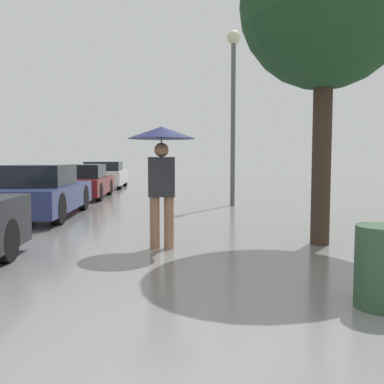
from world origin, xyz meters
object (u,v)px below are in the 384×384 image
Objects in this scene: street_lamp at (233,89)px; trash_bin at (381,267)px; parked_car_second at (40,192)px; tree at (325,5)px; pedestrian at (161,153)px; parked_car_farthest at (105,175)px; parked_car_third at (84,182)px.

street_lamp reaches higher than trash_bin.
parked_car_second is 5.44× the size of trash_bin.
street_lamp is (-0.56, 5.81, -0.36)m from tree.
pedestrian is at bearing -175.50° from tree.
tree is 6.69× the size of trash_bin.
tree is at bearing -84.52° from street_lamp.
parked_car_farthest is at bearing 106.68° from trash_bin.
tree reaches higher than street_lamp.
parked_car_farthest is 0.78× the size of tree.
pedestrian is 4.86m from parked_car_second.
trash_bin is at bearing -66.49° from parked_car_third.
street_lamp is at bearing -28.69° from parked_car_third.
parked_car_second is 0.82× the size of street_lamp.
street_lamp is at bearing -58.40° from parked_car_farthest.
parked_car_farthest is (-0.02, 10.30, 0.01)m from parked_car_second.
parked_car_farthest is 0.79× the size of street_lamp.
street_lamp reaches higher than pedestrian.
tree is at bearing 80.80° from trash_bin.
street_lamp reaches higher than parked_car_second.
pedestrian reaches higher than parked_car_farthest.
parked_car_farthest is (-0.06, 5.37, 0.04)m from parked_car_third.
pedestrian is 3.60m from trash_bin.
trash_bin is at bearing -99.20° from tree.
parked_car_farthest is at bearing 111.67° from tree.
tree is at bearing -57.32° from parked_car_third.
trash_bin is (5.03, -16.80, -0.21)m from parked_car_farthest.
parked_car_second and parked_car_farthest have the same top height.
trash_bin is (4.97, -11.42, -0.17)m from parked_car_third.
trash_bin is (0.08, -8.75, -3.03)m from street_lamp.
parked_car_second reaches higher than parked_car_third.
parked_car_third is (-2.90, 8.69, -0.92)m from pedestrian.
street_lamp is at bearing 90.53° from trash_bin.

